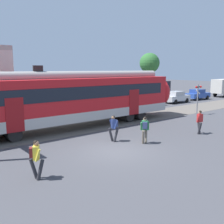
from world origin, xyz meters
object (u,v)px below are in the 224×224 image
Objects in this scene: pedestrian_yellow at (36,156)px; parked_car_silver at (176,97)px; parked_car_blue at (198,94)px; parked_car_tan at (149,100)px; pedestrian_green at (145,128)px; pedestrian_red at (200,120)px; pedestrian_navy at (114,126)px; crossing_signal at (198,94)px.

parked_car_silver is at bearing 25.41° from pedestrian_yellow.
parked_car_tan is at bearing -179.37° from parked_car_blue.
pedestrian_yellow reaches higher than parked_car_tan.
pedestrian_green is 1.00× the size of pedestrian_red.
parked_car_tan is (12.19, 10.99, -0.21)m from pedestrian_green.
pedestrian_navy is at bearing -153.30° from parked_car_silver.
pedestrian_navy is 6.30m from pedestrian_red.
parked_car_blue is (23.93, 9.57, -0.21)m from pedestrian_navy.
parked_car_tan is (13.35, 9.46, -0.21)m from pedestrian_navy.
pedestrian_red is at bearing -137.53° from parked_car_silver.
pedestrian_red is at bearing -145.82° from crossing_signal.
parked_car_tan is at bearing 42.04° from pedestrian_green.
parked_car_tan and parked_car_blue have the same top height.
parked_car_tan is (19.43, 11.82, -0.21)m from pedestrian_yellow.
pedestrian_navy is 0.41× the size of parked_car_blue.
pedestrian_red reaches higher than parked_car_silver.
parked_car_silver is at bearing -177.30° from parked_car_blue.
pedestrian_green is at bearing -52.81° from pedestrian_navy.
parked_car_tan is at bearing 57.47° from pedestrian_red.
parked_car_silver is at bearing 49.81° from crossing_signal.
crossing_signal is (-5.93, -7.02, 1.23)m from parked_car_silver.
pedestrian_red is 0.41× the size of parked_car_tan.
pedestrian_green is at bearing 6.57° from pedestrian_yellow.
pedestrian_green is 0.41× the size of parked_car_blue.
pedestrian_green is 16.41m from parked_car_tan.
crossing_signal reaches higher than pedestrian_green.
pedestrian_navy reaches higher than parked_car_tan.
pedestrian_yellow is 32.29m from parked_car_blue.
pedestrian_red is 0.41× the size of parked_car_blue.
pedestrian_green is at bearing 171.17° from pedestrian_red.
pedestrian_yellow is at bearing -158.30° from parked_car_blue.
parked_car_tan is at bearing 178.47° from parked_car_silver.
pedestrian_navy is at bearing 158.92° from pedestrian_red.
pedestrian_red is at bearing -122.53° from parked_car_tan.
pedestrian_green is at bearing -161.46° from crossing_signal.
parked_car_blue is at bearing 21.81° from pedestrian_navy.
pedestrian_navy is 20.74m from parked_car_silver.
parked_car_silver and parked_car_blue have the same top height.
parked_car_silver is (17.37, 10.85, -0.21)m from pedestrian_green.
parked_car_blue is 1.35× the size of crossing_signal.
crossing_signal is at bearing -95.98° from parked_car_tan.
pedestrian_green is (1.16, -1.53, 0.00)m from pedestrian_navy.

